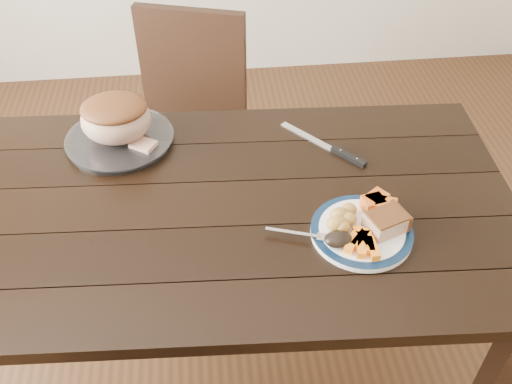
{
  "coord_description": "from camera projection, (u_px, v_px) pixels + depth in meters",
  "views": [
    {
      "loc": [
        -0.04,
        -1.14,
        1.82
      ],
      "look_at": [
        0.08,
        -0.02,
        0.8
      ],
      "focal_mm": 40.0,
      "sensor_mm": 36.0,
      "label": 1
    }
  ],
  "objects": [
    {
      "name": "roasted_potatoes",
      "position": [
        342.0,
        219.0,
        1.46
      ],
      "size": [
        0.09,
        0.1,
        0.04
      ],
      "color": "gold",
      "rests_on": "dinner_plate"
    },
    {
      "name": "pork_slice",
      "position": [
        386.0,
        222.0,
        1.45
      ],
      "size": [
        0.12,
        0.1,
        0.04
      ],
      "primitive_type": "cube",
      "rotation": [
        0.0,
        0.0,
        0.35
      ],
      "color": "tan",
      "rests_on": "dinner_plate"
    },
    {
      "name": "dinner_plate",
      "position": [
        361.0,
        232.0,
        1.47
      ],
      "size": [
        0.26,
        0.26,
        0.02
      ],
      "primitive_type": "cylinder",
      "color": "white",
      "rests_on": "dining_table"
    },
    {
      "name": "dining_table",
      "position": [
        227.0,
        226.0,
        1.62
      ],
      "size": [
        1.65,
        0.99,
        0.75
      ],
      "rotation": [
        0.0,
        0.0,
        -0.05
      ],
      "color": "black",
      "rests_on": "ground"
    },
    {
      "name": "fork",
      "position": [
        305.0,
        235.0,
        1.45
      ],
      "size": [
        0.17,
        0.07,
        0.0
      ],
      "rotation": [
        0.0,
        0.0,
        -0.31
      ],
      "color": "silver",
      "rests_on": "dinner_plate"
    },
    {
      "name": "roast_joint",
      "position": [
        116.0,
        120.0,
        1.71
      ],
      "size": [
        0.21,
        0.18,
        0.14
      ],
      "primitive_type": "ellipsoid",
      "color": "tan",
      "rests_on": "serving_platter"
    },
    {
      "name": "carving_knife",
      "position": [
        338.0,
        151.0,
        1.72
      ],
      "size": [
        0.22,
        0.26,
        0.01
      ],
      "rotation": [
        0.0,
        0.0,
        -0.86
      ],
      "color": "silver",
      "rests_on": "dining_table"
    },
    {
      "name": "plate_rim",
      "position": [
        362.0,
        230.0,
        1.46
      ],
      "size": [
        0.26,
        0.26,
        0.02
      ],
      "primitive_type": "torus",
      "color": "#0A1D36",
      "rests_on": "dinner_plate"
    },
    {
      "name": "pumpkin_wedges",
      "position": [
        378.0,
        204.0,
        1.5
      ],
      "size": [
        0.09,
        0.09,
        0.04
      ],
      "color": "orange",
      "rests_on": "dinner_plate"
    },
    {
      "name": "dark_mushroom",
      "position": [
        338.0,
        239.0,
        1.41
      ],
      "size": [
        0.07,
        0.05,
        0.03
      ],
      "primitive_type": "ellipsoid",
      "color": "black",
      "rests_on": "dinner_plate"
    },
    {
      "name": "chair_far",
      "position": [
        188.0,
        119.0,
        2.25
      ],
      "size": [
        0.53,
        0.53,
        0.93
      ],
      "rotation": [
        0.0,
        0.0,
        2.84
      ],
      "color": "black",
      "rests_on": "ground"
    },
    {
      "name": "cut_slice",
      "position": [
        143.0,
        145.0,
        1.71
      ],
      "size": [
        0.09,
        0.08,
        0.02
      ],
      "primitive_type": "cube",
      "rotation": [
        0.0,
        0.0,
        -0.56
      ],
      "color": "tan",
      "rests_on": "serving_platter"
    },
    {
      "name": "carrot_batons",
      "position": [
        363.0,
        243.0,
        1.41
      ],
      "size": [
        0.08,
        0.11,
        0.02
      ],
      "color": "orange",
      "rests_on": "dinner_plate"
    },
    {
      "name": "serving_platter",
      "position": [
        120.0,
        140.0,
        1.76
      ],
      "size": [
        0.32,
        0.32,
        0.02
      ],
      "primitive_type": "cylinder",
      "color": "white",
      "rests_on": "dining_table"
    },
    {
      "name": "ground",
      "position": [
        234.0,
        353.0,
        2.07
      ],
      "size": [
        4.0,
        4.0,
        0.0
      ],
      "primitive_type": "plane",
      "color": "#472B16",
      "rests_on": "ground"
    }
  ]
}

